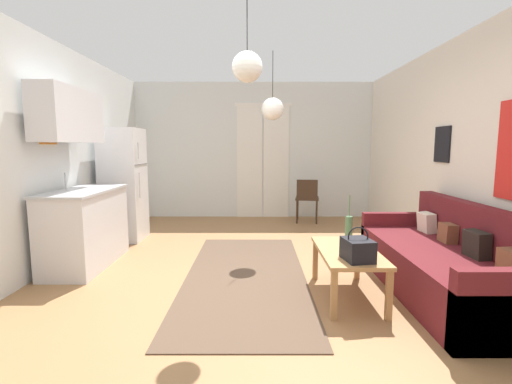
# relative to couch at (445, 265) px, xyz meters

# --- Properties ---
(ground_plane) EXTENTS (5.25, 8.17, 0.10)m
(ground_plane) POSITION_rel_couch_xyz_m (-1.89, 0.10, -0.33)
(ground_plane) COLOR #996D44
(wall_back) EXTENTS (4.85, 0.13, 2.66)m
(wall_back) POSITION_rel_couch_xyz_m (-1.88, 3.93, 1.04)
(wall_back) COLOR silver
(wall_back) RESTS_ON ground_plane
(wall_right) EXTENTS (0.12, 7.77, 2.66)m
(wall_right) POSITION_rel_couch_xyz_m (0.49, 0.10, 1.05)
(wall_right) COLOR silver
(wall_right) RESTS_ON ground_plane
(wall_left) EXTENTS (0.12, 7.77, 2.66)m
(wall_left) POSITION_rel_couch_xyz_m (-4.26, 0.10, 1.05)
(wall_left) COLOR silver
(wall_left) RESTS_ON ground_plane
(area_rug) EXTENTS (1.29, 3.07, 0.01)m
(area_rug) POSITION_rel_couch_xyz_m (-1.95, 0.48, -0.28)
(area_rug) COLOR brown
(area_rug) RESTS_ON ground_plane
(couch) EXTENTS (0.86, 2.20, 0.87)m
(couch) POSITION_rel_couch_xyz_m (0.00, 0.00, 0.00)
(couch) COLOR #5B191E
(couch) RESTS_ON ground_plane
(coffee_table) EXTENTS (0.53, 1.02, 0.45)m
(coffee_table) POSITION_rel_couch_xyz_m (-0.98, -0.07, 0.11)
(coffee_table) COLOR #B27F4C
(coffee_table) RESTS_ON ground_plane
(bamboo_vase) EXTENTS (0.07, 0.07, 0.47)m
(bamboo_vase) POSITION_rel_couch_xyz_m (-0.88, 0.28, 0.30)
(bamboo_vase) COLOR #47704C
(bamboo_vase) RESTS_ON coffee_table
(handbag) EXTENTS (0.26, 0.30, 0.29)m
(handbag) POSITION_rel_couch_xyz_m (-0.97, -0.38, 0.27)
(handbag) COLOR black
(handbag) RESTS_ON coffee_table
(refrigerator) EXTENTS (0.58, 0.63, 1.69)m
(refrigerator) POSITION_rel_couch_xyz_m (-3.84, 2.09, 0.56)
(refrigerator) COLOR white
(refrigerator) RESTS_ON ground_plane
(kitchen_counter) EXTENTS (0.58, 1.30, 2.08)m
(kitchen_counter) POSITION_rel_couch_xyz_m (-3.90, 0.86, 0.51)
(kitchen_counter) COLOR silver
(kitchen_counter) RESTS_ON ground_plane
(accent_chair) EXTENTS (0.48, 0.46, 0.81)m
(accent_chair) POSITION_rel_couch_xyz_m (-0.89, 3.30, 0.20)
(accent_chair) COLOR #382619
(accent_chair) RESTS_ON ground_plane
(pendant_lamp_near) EXTENTS (0.26, 0.26, 0.70)m
(pendant_lamp_near) POSITION_rel_couch_xyz_m (-1.92, -0.17, 1.81)
(pendant_lamp_near) COLOR black
(pendant_lamp_far) EXTENTS (0.30, 0.30, 0.90)m
(pendant_lamp_far) POSITION_rel_couch_xyz_m (-1.62, 1.55, 1.63)
(pendant_lamp_far) COLOR black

